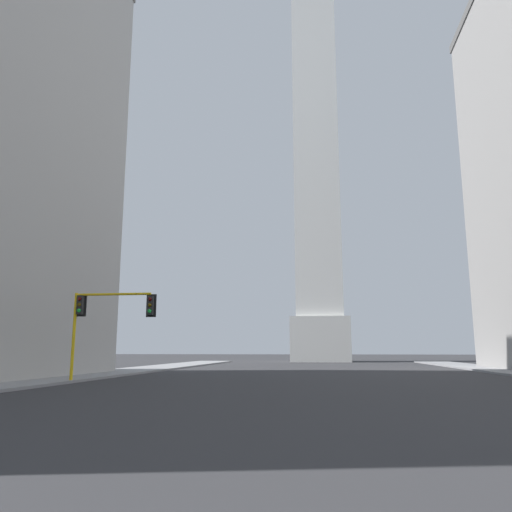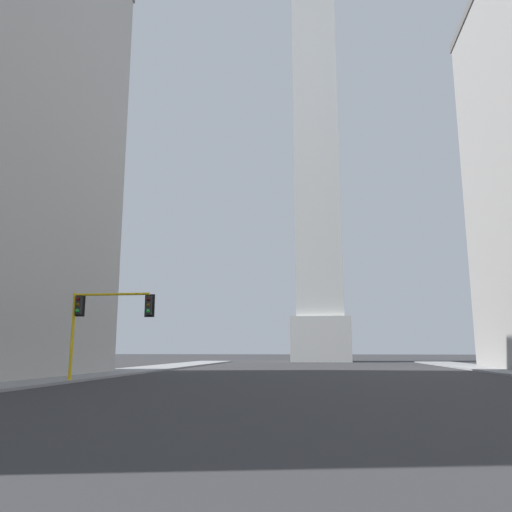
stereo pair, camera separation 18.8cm
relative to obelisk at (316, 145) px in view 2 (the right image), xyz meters
name	(u,v)px [view 2 (the right image)]	position (x,y,z in m)	size (l,w,h in m)	color
sidewalk_left	(51,379)	(-16.08, -50.89, -35.90)	(5.00, 95.41, 0.15)	gray
obelisk	(316,145)	(0.00, 0.00, 0.00)	(9.11, 9.11, 75.28)	silver
traffic_light_mid_left	(101,314)	(-12.21, -52.74, -32.07)	(5.02, 0.52, 5.13)	yellow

